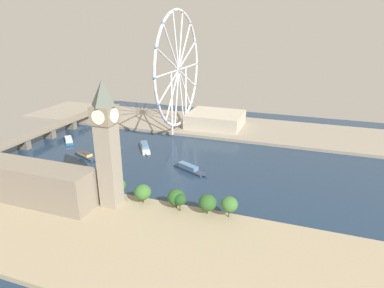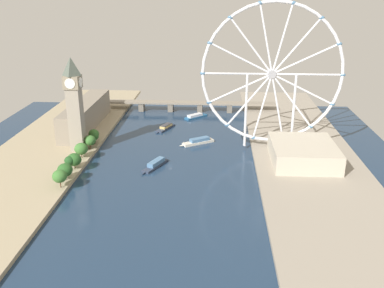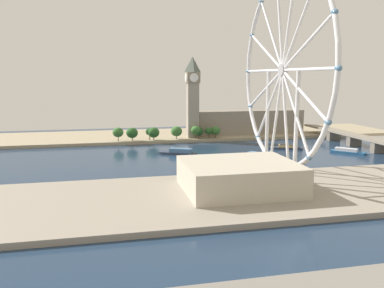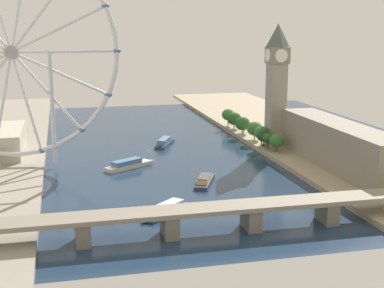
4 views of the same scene
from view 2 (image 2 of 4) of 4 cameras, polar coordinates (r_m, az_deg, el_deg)
name	(u,v)px [view 2 (image 2 of 4)]	position (r m, az deg, el deg)	size (l,w,h in m)	color
ground_plane	(170,166)	(358.39, -2.89, -2.92)	(400.66, 400.66, 0.00)	#1E334C
riverbank_left	(35,161)	(387.27, -20.12, -2.14)	(90.00, 520.00, 3.00)	tan
riverbank_right	(310,167)	(364.24, 15.48, -3.02)	(90.00, 520.00, 3.00)	gray
clock_tower	(75,103)	(385.15, -15.37, 5.26)	(14.32, 14.32, 82.59)	gray
parliament_block	(86,114)	(458.68, -13.97, 3.83)	(22.00, 118.96, 26.03)	gray
tree_row_embankment	(79,153)	(367.97, -14.79, -1.12)	(13.15, 109.70, 13.73)	#513823
ferris_wheel	(272,75)	(381.55, 10.61, 9.05)	(125.08, 3.20, 128.14)	silver
riverside_hall	(303,153)	(367.69, 14.58, -1.13)	(52.30, 61.80, 15.83)	#BCB29E
river_bridge	(185,104)	(514.54, -0.90, 5.33)	(212.66, 13.99, 11.38)	gray
tour_boat_0	(198,141)	(407.42, 0.82, 0.34)	(33.57, 23.93, 5.37)	beige
tour_boat_1	(165,127)	(450.49, -3.55, 2.23)	(18.03, 32.68, 4.71)	#2D384C
tour_boat_2	(155,164)	(356.60, -4.89, -2.71)	(19.13, 34.61, 5.30)	#2D384C
tour_boat_3	(196,116)	(489.11, 0.51, 3.72)	(27.40, 26.26, 4.46)	#235684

